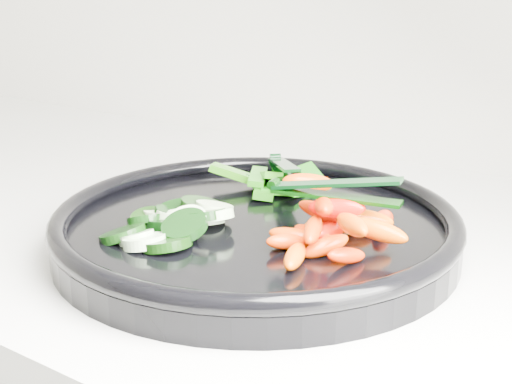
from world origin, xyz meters
The scene contains 6 objects.
veggie_tray centered at (-0.07, 1.64, 0.95)m, with size 0.42×0.42×0.04m.
cucumber_pile centered at (-0.12, 1.58, 0.96)m, with size 0.11×0.13×0.04m.
carrot_pile centered at (0.01, 1.63, 0.97)m, with size 0.14×0.17×0.06m.
pepper_pile centered at (-0.11, 1.73, 0.96)m, with size 0.13×0.10×0.03m.
tong_carrot centered at (0.01, 1.63, 1.00)m, with size 0.11×0.04×0.02m.
tong_pepper centered at (-0.10, 1.73, 0.98)m, with size 0.09×0.09×0.02m.
Camera 1 is at (0.28, 1.13, 1.18)m, focal length 50.00 mm.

